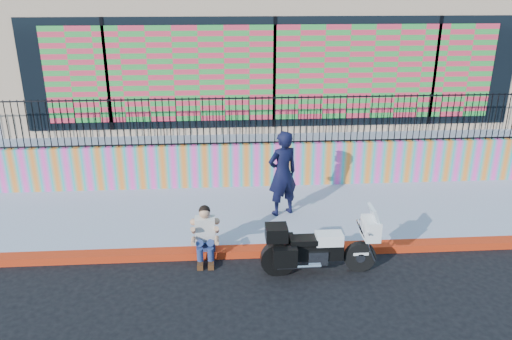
{
  "coord_description": "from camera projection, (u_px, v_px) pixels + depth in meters",
  "views": [
    {
      "loc": [
        -1.34,
        -8.58,
        5.0
      ],
      "look_at": [
        -0.67,
        1.2,
        1.33
      ],
      "focal_mm": 35.0,
      "sensor_mm": 36.0,
      "label": 1
    }
  ],
  "objects": [
    {
      "name": "mural_wall",
      "position": [
        277.0,
        164.0,
        12.65
      ],
      "size": [
        16.0,
        0.2,
        1.1
      ],
      "primitive_type": "cube",
      "color": "#FF43B3",
      "rests_on": "sidewalk"
    },
    {
      "name": "red_curb",
      "position": [
        294.0,
        250.0,
        9.83
      ],
      "size": [
        16.0,
        0.3,
        0.15
      ],
      "primitive_type": "cube",
      "color": "#A6250B",
      "rests_on": "ground"
    },
    {
      "name": "police_motorcycle",
      "position": [
        318.0,
        246.0,
        9.02
      ],
      "size": [
        2.09,
        0.69,
        1.3
      ],
      "color": "black",
      "rests_on": "ground"
    },
    {
      "name": "elevated_platform",
      "position": [
        261.0,
        117.0,
        17.44
      ],
      "size": [
        16.0,
        10.0,
        1.25
      ],
      "primitive_type": "cube",
      "color": "#9399B1",
      "rests_on": "ground"
    },
    {
      "name": "ground",
      "position": [
        294.0,
        253.0,
        9.86
      ],
      "size": [
        90.0,
        90.0,
        0.0
      ],
      "primitive_type": "plane",
      "color": "black",
      "rests_on": "ground"
    },
    {
      "name": "police_officer",
      "position": [
        283.0,
        173.0,
        10.88
      ],
      "size": [
        0.82,
        0.69,
        1.92
      ],
      "primitive_type": "imported",
      "rotation": [
        0.0,
        0.0,
        3.54
      ],
      "color": "black",
      "rests_on": "sidewalk"
    },
    {
      "name": "sidewalk",
      "position": [
        284.0,
        214.0,
        11.37
      ],
      "size": [
        16.0,
        3.0,
        0.15
      ],
      "primitive_type": "cube",
      "color": "#9399B1",
      "rests_on": "ground"
    },
    {
      "name": "storefront_building",
      "position": [
        262.0,
        41.0,
        16.31
      ],
      "size": [
        14.0,
        8.06,
        4.0
      ],
      "color": "tan",
      "rests_on": "elevated_platform"
    },
    {
      "name": "seated_man",
      "position": [
        205.0,
        239.0,
        9.45
      ],
      "size": [
        0.54,
        0.71,
        1.06
      ],
      "color": "navy",
      "rests_on": "ground"
    },
    {
      "name": "metal_fence",
      "position": [
        277.0,
        120.0,
        12.24
      ],
      "size": [
        15.8,
        0.04,
        1.2
      ],
      "primitive_type": null,
      "color": "black",
      "rests_on": "mural_wall"
    }
  ]
}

